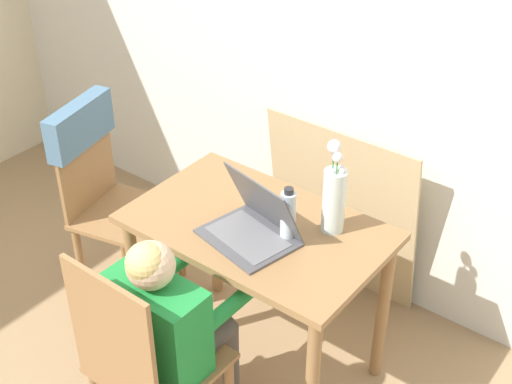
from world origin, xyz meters
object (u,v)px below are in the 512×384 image
object	(u,v)px
person_seated	(168,318)
flower_vase	(334,195)
laptop	(254,223)
chair_spare	(99,171)
water_bottle	(288,215)
chair_occupied	(144,365)

from	to	relation	value
person_seated	flower_vase	world-z (taller)	flower_vase
person_seated	laptop	size ratio (longest dim) A/B	2.54
chair_spare	water_bottle	xyz separation A→B (m)	(1.03, 0.00, 0.20)
chair_spare	laptop	xyz separation A→B (m)	(0.93, -0.06, 0.16)
laptop	flower_vase	size ratio (longest dim) A/B	1.01
laptop	water_bottle	bearing A→B (deg)	44.27
laptop	water_bottle	distance (m)	0.13
person_seated	laptop	distance (m)	0.46
chair_occupied	person_seated	distance (m)	0.18
chair_occupied	chair_spare	xyz separation A→B (m)	(-0.87, 0.60, 0.16)
chair_spare	flower_vase	distance (m)	1.17
chair_spare	laptop	size ratio (longest dim) A/B	2.52
flower_vase	water_bottle	distance (m)	0.18
person_seated	laptop	bearing A→B (deg)	-97.06
flower_vase	water_bottle	world-z (taller)	flower_vase
person_seated	water_bottle	bearing A→B (deg)	-107.74
chair_occupied	chair_spare	world-z (taller)	chair_spare
chair_spare	water_bottle	world-z (taller)	chair_spare
chair_occupied	water_bottle	xyz separation A→B (m)	(0.16, 0.61, 0.36)
chair_spare	person_seated	xyz separation A→B (m)	(0.87, -0.48, -0.03)
chair_spare	person_seated	size ratio (longest dim) A/B	0.99
flower_vase	water_bottle	bearing A→B (deg)	-125.50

